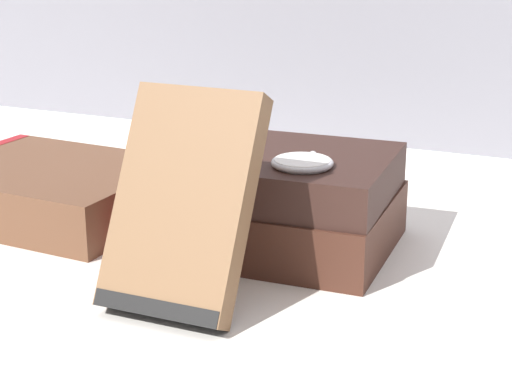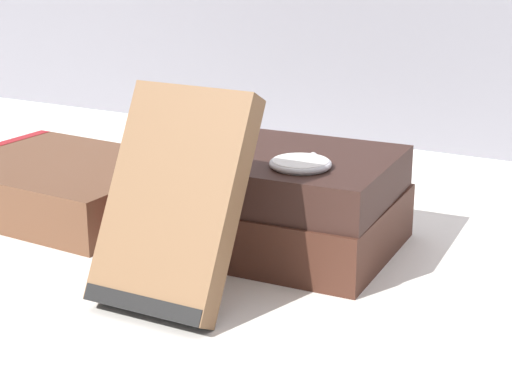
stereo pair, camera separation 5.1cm
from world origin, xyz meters
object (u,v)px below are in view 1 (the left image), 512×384
Objects in this scene: book_flat_top at (269,172)px; book_side_left at (46,189)px; book_flat_bottom at (269,218)px; book_leaning_front at (182,210)px; reading_glasses at (271,188)px; pocket_watch at (302,163)px.

book_side_left is (-0.22, -0.01, -0.04)m from book_flat_top.
book_flat_top is at bearing -73.28° from book_flat_bottom.
book_leaning_front is (0.21, -0.13, 0.05)m from book_side_left.
reading_glasses is at bearing 109.03° from book_flat_top.
pocket_watch is at bearing -1.41° from book_side_left.
book_flat_bottom reaches higher than reading_glasses.
book_leaning_front is 2.97× the size of pocket_watch.
book_flat_bottom is at bearing 5.59° from book_side_left.
book_leaning_front is at bearing -27.21° from book_side_left.
book_leaning_front reaches higher than book_flat_top.
book_flat_top is 0.91× the size of book_side_left.
reading_glasses is at bearing 99.49° from book_leaning_front.
book_flat_bottom is 0.91× the size of book_side_left.
pocket_watch reaches higher than book_flat_top.
reading_glasses is (-0.10, 0.17, -0.08)m from pocket_watch.
pocket_watch is at bearing -39.11° from book_flat_top.
book_flat_top reaches higher than reading_glasses.
reading_glasses is at bearing 119.53° from pocket_watch.
book_leaning_front reaches higher than book_side_left.
book_side_left is (-0.22, -0.01, 0.00)m from book_flat_bottom.
book_flat_bottom is at bearing 142.77° from pocket_watch.
reading_glasses is (0.17, 0.15, -0.02)m from book_side_left.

